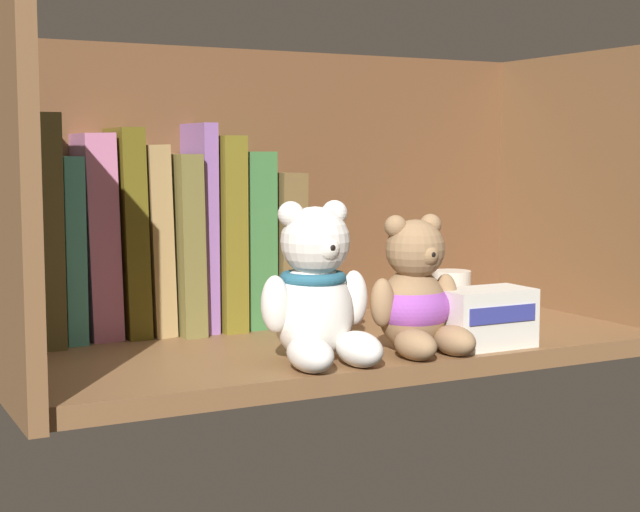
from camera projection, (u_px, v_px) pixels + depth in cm
name	position (u px, v px, depth cm)	size (l,w,h in cm)	color
shelf_board	(334.00, 347.00, 106.32)	(67.80, 30.82, 2.00)	brown
shelf_back_panel	(271.00, 194.00, 118.77)	(70.20, 1.20, 33.93)	brown
shelf_side_panel_right	(583.00, 193.00, 120.58)	(1.60, 33.22, 33.93)	brown
book_0	(9.00, 267.00, 102.50)	(2.03, 11.04, 16.21)	navy
book_1	(36.00, 229.00, 103.44)	(2.92, 13.37, 23.87)	brown
book_2	(65.00, 248.00, 105.02)	(2.11, 10.53, 19.51)	teal
book_3	(94.00, 236.00, 106.33)	(3.29, 9.35, 21.94)	#C27097
book_4	(124.00, 232.00, 107.83)	(2.51, 10.41, 22.55)	brown
book_5	(149.00, 239.00, 109.24)	(2.36, 10.17, 20.75)	#A17F4D
book_6	(174.00, 242.00, 110.61)	(2.52, 13.53, 19.75)	brown
book_7	(195.00, 227.00, 111.58)	(1.61, 11.04, 23.12)	#8C5DA2
book_8	(216.00, 232.00, 112.82)	(2.66, 12.63, 21.75)	brown
book_9	(244.00, 238.00, 114.52)	(3.49, 10.95, 20.01)	#3D743C
book_10	(273.00, 247.00, 116.34)	(3.00, 12.28, 17.61)	brown
teddy_bear_larger	(317.00, 294.00, 93.41)	(11.11, 11.20, 15.38)	white
teddy_bear_smaller	(415.00, 298.00, 98.48)	(10.00, 10.40, 13.78)	#93704C
pillar_candle	(451.00, 298.00, 113.56)	(4.48, 4.48, 6.38)	silver
small_product_box	(486.00, 318.00, 101.12)	(9.55, 5.65, 6.04)	silver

